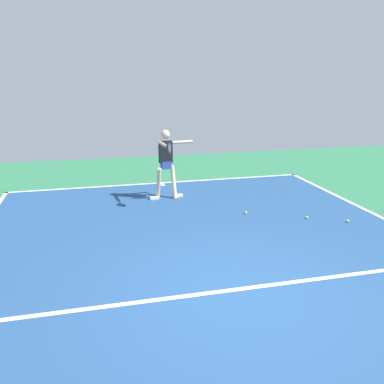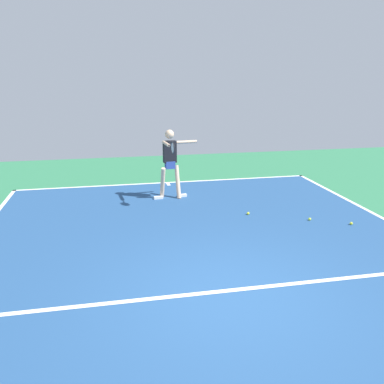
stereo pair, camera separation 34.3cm
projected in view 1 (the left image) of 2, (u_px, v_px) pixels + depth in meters
The scene contains 9 objects.
ground_plane at pixel (238, 294), 6.16m from camera, with size 22.36×22.36×0.00m, color #2D754C.
court_surface at pixel (238, 294), 6.16m from camera, with size 9.06×13.73×0.00m, color navy.
court_line_baseline_near at pixel (162, 183), 12.52m from camera, with size 9.06×0.10×0.01m, color white.
court_line_service at pixel (235, 290), 6.29m from camera, with size 6.79×0.10×0.01m, color white.
court_line_centre_mark at pixel (163, 184), 12.33m from camera, with size 0.10×0.30×0.01m, color white.
tennis_player at pixel (166, 159), 10.65m from camera, with size 1.21×1.30×1.87m.
tennis_ball_by_baseline at pixel (246, 213), 9.71m from camera, with size 0.07×0.07×0.07m, color yellow.
tennis_ball_near_service_line at pixel (307, 217), 9.39m from camera, with size 0.07×0.07×0.07m, color #C6E53D.
tennis_ball_by_sideline at pixel (348, 221), 9.16m from camera, with size 0.07×0.07×0.07m, color yellow.
Camera 1 is at (1.99, 5.15, 3.22)m, focal length 37.80 mm.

